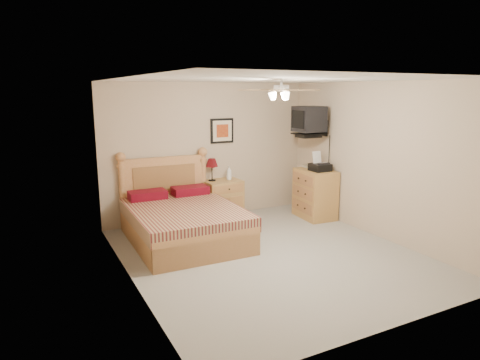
# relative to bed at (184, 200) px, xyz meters

# --- Properties ---
(floor) EXTENTS (4.50, 4.50, 0.00)m
(floor) POSITION_rel_bed_xyz_m (0.91, -1.12, -0.68)
(floor) COLOR gray
(floor) RESTS_ON ground
(ceiling) EXTENTS (4.00, 4.50, 0.04)m
(ceiling) POSITION_rel_bed_xyz_m (0.91, -1.12, 1.82)
(ceiling) COLOR white
(ceiling) RESTS_ON ground
(wall_back) EXTENTS (4.00, 0.04, 2.50)m
(wall_back) POSITION_rel_bed_xyz_m (0.91, 1.13, 0.57)
(wall_back) COLOR #C0A98D
(wall_back) RESTS_ON ground
(wall_front) EXTENTS (4.00, 0.04, 2.50)m
(wall_front) POSITION_rel_bed_xyz_m (0.91, -3.37, 0.57)
(wall_front) COLOR #C0A98D
(wall_front) RESTS_ON ground
(wall_left) EXTENTS (0.04, 4.50, 2.50)m
(wall_left) POSITION_rel_bed_xyz_m (-1.09, -1.12, 0.57)
(wall_left) COLOR #C0A98D
(wall_left) RESTS_ON ground
(wall_right) EXTENTS (0.04, 4.50, 2.50)m
(wall_right) POSITION_rel_bed_xyz_m (2.91, -1.12, 0.57)
(wall_right) COLOR #C0A98D
(wall_right) RESTS_ON ground
(bed) EXTENTS (1.63, 2.12, 1.35)m
(bed) POSITION_rel_bed_xyz_m (0.00, 0.00, 0.00)
(bed) COLOR #C18542
(bed) RESTS_ON ground
(nightstand) EXTENTS (0.69, 0.53, 0.72)m
(nightstand) POSITION_rel_bed_xyz_m (1.08, 0.88, -0.31)
(nightstand) COLOR #A2743D
(nightstand) RESTS_ON ground
(table_lamp) EXTENTS (0.27, 0.27, 0.42)m
(table_lamp) POSITION_rel_bed_xyz_m (0.90, 0.95, 0.26)
(table_lamp) COLOR #590C13
(table_lamp) RESTS_ON nightstand
(lotion_bottle) EXTENTS (0.10, 0.10, 0.26)m
(lotion_bottle) POSITION_rel_bed_xyz_m (1.22, 0.90, 0.18)
(lotion_bottle) COLOR white
(lotion_bottle) RESTS_ON nightstand
(framed_picture) EXTENTS (0.46, 0.04, 0.46)m
(framed_picture) POSITION_rel_bed_xyz_m (1.18, 1.11, 0.94)
(framed_picture) COLOR black
(framed_picture) RESTS_ON wall_back
(dresser) EXTENTS (0.60, 0.82, 0.91)m
(dresser) POSITION_rel_bed_xyz_m (2.64, 0.14, -0.22)
(dresser) COLOR #B87E3C
(dresser) RESTS_ON ground
(fax_machine) EXTENTS (0.33, 0.35, 0.35)m
(fax_machine) POSITION_rel_bed_xyz_m (2.64, 0.01, 0.41)
(fax_machine) COLOR black
(fax_machine) RESTS_ON dresser
(magazine_lower) EXTENTS (0.20, 0.26, 0.02)m
(magazine_lower) POSITION_rel_bed_xyz_m (2.57, 0.36, 0.25)
(magazine_lower) COLOR beige
(magazine_lower) RESTS_ON dresser
(magazine_upper) EXTENTS (0.22, 0.29, 0.02)m
(magazine_upper) POSITION_rel_bed_xyz_m (2.60, 0.37, 0.27)
(magazine_upper) COLOR gray
(magazine_upper) RESTS_ON magazine_lower
(wall_tv) EXTENTS (0.56, 0.46, 0.58)m
(wall_tv) POSITION_rel_bed_xyz_m (2.66, 0.22, 1.13)
(wall_tv) COLOR black
(wall_tv) RESTS_ON wall_right
(ceiling_fan) EXTENTS (1.14, 1.14, 0.28)m
(ceiling_fan) POSITION_rel_bed_xyz_m (0.91, -1.32, 1.68)
(ceiling_fan) COLOR silver
(ceiling_fan) RESTS_ON ceiling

